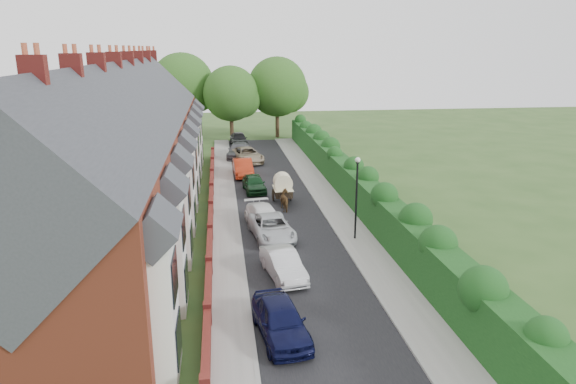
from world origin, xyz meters
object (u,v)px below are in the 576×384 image
car_black (239,139)px  car_beige (247,155)px  horse_cart (283,186)px  car_grey (239,151)px  car_navy (281,320)px  car_green (254,183)px  lamppost (357,188)px  car_silver_b (272,228)px  car_white (264,217)px  car_red (243,168)px  horse (286,201)px  car_silver_a (283,264)px

car_black → car_beige: bearing=-91.5°
horse_cart → car_grey: bearing=98.7°
car_black → horse_cart: (2.29, -24.18, 0.52)m
car_navy → car_green: 22.00m
car_green → horse_cart: bearing=-65.0°
lamppost → car_green: 13.20m
car_silver_b → horse_cart: 7.56m
car_white → car_green: 8.80m
lamppost → car_beige: (-5.23, 23.08, -2.55)m
car_black → car_grey: bearing=-96.6°
car_green → car_beige: bearing=85.3°
car_red → horse_cart: (2.56, -8.89, 0.54)m
lamppost → car_silver_b: lamppost is taller
car_green → car_black: 20.74m
car_green → car_black: size_ratio=0.88×
car_grey → car_beige: bearing=-63.6°
car_grey → car_black: size_ratio=1.15×
car_green → lamppost: bearing=-70.0°
horse_cart → horse: bearing=-90.0°
horse → car_black: bearing=-92.5°
car_white → car_green: size_ratio=1.18×
car_silver_a → car_black: (-0.68, 37.14, 0.11)m
car_red → car_black: (0.26, 15.28, 0.02)m
car_red → horse: 11.07m
car_white → car_red: bearing=83.6°
lamppost → car_beige: lamppost is taller
car_grey → car_navy: bearing=-81.2°
car_beige → horse_cart: (1.84, -14.72, 0.56)m
car_beige → horse: car_beige is taller
car_green → car_grey: bearing=88.6°
car_green → car_grey: car_grey is taller
car_silver_a → horse: (1.61, 11.08, 0.05)m
car_navy → car_silver_b: bearing=78.3°
car_navy → car_green: (0.49, 22.00, -0.06)m
car_navy → car_silver_a: size_ratio=1.07×
lamppost → car_green: bearing=114.3°
car_red → car_black: bearing=87.1°
car_navy → horse: 16.85m
car_red → lamppost: bearing=-72.9°
car_silver_a → car_white: bearing=81.7°
horse → car_red: bearing=-84.2°
car_red → car_beige: size_ratio=0.87×
lamppost → car_silver_b: bearing=168.7°
car_silver_b → car_green: car_green is taller
car_navy → horse: size_ratio=2.57×
car_grey → car_green: bearing=-78.7°
car_green → car_red: (-0.63, 5.46, 0.08)m
car_black → car_navy: bearing=-94.4°
horse_cart → car_green: bearing=119.2°
car_white → car_beige: 20.08m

